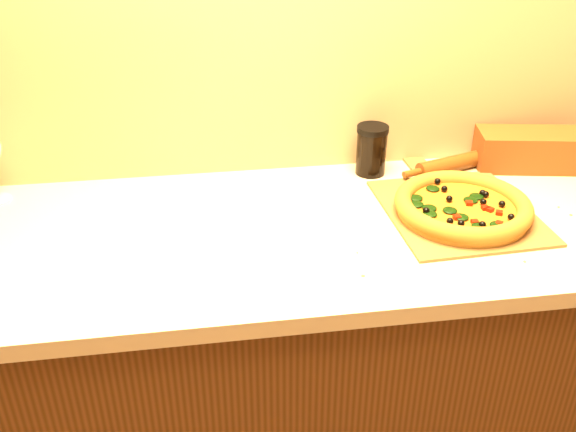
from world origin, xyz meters
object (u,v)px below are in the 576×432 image
at_px(rolling_pin, 453,164).
at_px(dark_jar, 371,150).
at_px(pizza, 463,206).
at_px(pizza_peel, 456,208).

xyz_separation_m(rolling_pin, dark_jar, (-0.23, 0.02, 0.05)).
bearing_deg(pizza, rolling_pin, 73.62).
xyz_separation_m(pizza_peel, dark_jar, (-0.16, 0.24, 0.07)).
xyz_separation_m(pizza, dark_jar, (-0.16, 0.27, 0.04)).
relative_size(pizza, rolling_pin, 1.02).
distance_m(pizza_peel, dark_jar, 0.29).
bearing_deg(dark_jar, rolling_pin, -5.40).
height_order(pizza_peel, rolling_pin, rolling_pin).
distance_m(pizza_peel, pizza, 0.04).
bearing_deg(dark_jar, pizza, -59.90).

